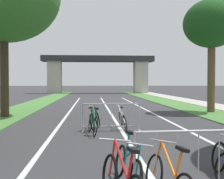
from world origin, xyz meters
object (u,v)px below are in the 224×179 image
(bicycle_white_9, at_px, (123,120))
(tree_right_maple_mid, at_px, (212,25))
(crowd_barrier_second, at_px, (111,117))
(bicycle_green_5, at_px, (93,123))
(bicycle_black_4, at_px, (95,120))
(crowd_barrier_nearest, at_px, (199,162))
(bicycle_teal_1, at_px, (128,167))

(bicycle_white_9, bearing_deg, tree_right_maple_mid, 40.19)
(crowd_barrier_second, bearing_deg, bicycle_green_5, -141.19)
(tree_right_maple_mid, xyz_separation_m, bicycle_black_4, (-7.02, -5.66, -4.87))
(crowd_barrier_nearest, distance_m, bicycle_white_9, 6.70)
(crowd_barrier_nearest, relative_size, crowd_barrier_second, 1.00)
(bicycle_teal_1, xyz_separation_m, bicycle_green_5, (-0.56, 5.19, 0.04))
(crowd_barrier_second, xyz_separation_m, bicycle_green_5, (-0.68, -0.54, -0.13))
(crowd_barrier_second, bearing_deg, bicycle_black_4, 147.32)
(crowd_barrier_nearest, xyz_separation_m, bicycle_teal_1, (-1.12, 0.39, -0.16))
(crowd_barrier_second, bearing_deg, crowd_barrier_nearest, -80.68)
(bicycle_black_4, xyz_separation_m, bicycle_white_9, (1.09, 0.16, -0.01))
(bicycle_teal_1, xyz_separation_m, bicycle_black_4, (-0.49, 6.12, 0.02))
(tree_right_maple_mid, height_order, crowd_barrier_nearest, tree_right_maple_mid)
(crowd_barrier_second, distance_m, bicycle_green_5, 0.88)
(crowd_barrier_nearest, xyz_separation_m, bicycle_green_5, (-1.68, 5.58, -0.13))
(bicycle_green_5, bearing_deg, bicycle_white_9, 35.03)
(bicycle_black_4, xyz_separation_m, bicycle_green_5, (-0.07, -0.93, 0.02))
(crowd_barrier_nearest, xyz_separation_m, bicycle_black_4, (-1.61, 6.51, -0.15))
(tree_right_maple_mid, xyz_separation_m, crowd_barrier_second, (-6.42, -6.05, -4.72))
(bicycle_teal_1, relative_size, bicycle_white_9, 1.01)
(crowd_barrier_nearest, bearing_deg, tree_right_maple_mid, 66.03)
(tree_right_maple_mid, height_order, bicycle_green_5, tree_right_maple_mid)
(tree_right_maple_mid, relative_size, crowd_barrier_nearest, 3.08)
(bicycle_teal_1, xyz_separation_m, bicycle_white_9, (0.60, 6.28, 0.00))
(bicycle_teal_1, height_order, bicycle_green_5, bicycle_green_5)
(tree_right_maple_mid, relative_size, bicycle_white_9, 4.02)
(crowd_barrier_second, xyz_separation_m, bicycle_black_4, (-0.61, 0.39, -0.15))
(crowd_barrier_second, relative_size, bicycle_teal_1, 1.30)
(crowd_barrier_nearest, relative_size, bicycle_green_5, 1.23)
(bicycle_teal_1, relative_size, bicycle_green_5, 0.95)
(crowd_barrier_nearest, xyz_separation_m, bicycle_white_9, (-0.52, 6.68, -0.16))
(tree_right_maple_mid, bearing_deg, bicycle_white_9, -137.17)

